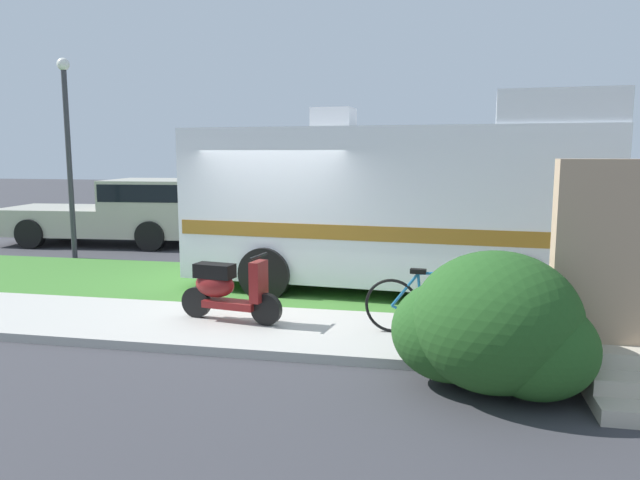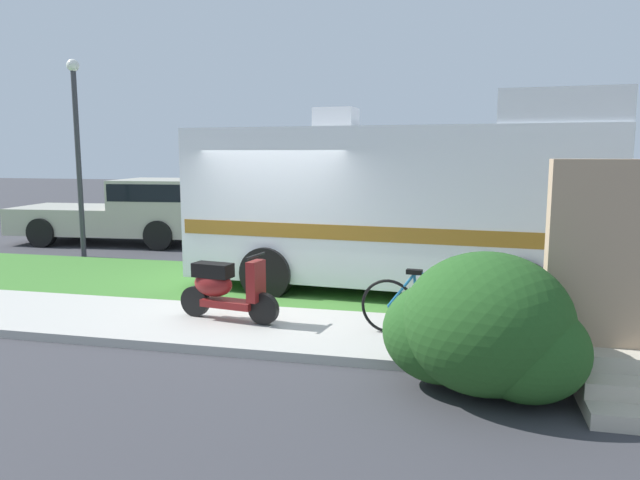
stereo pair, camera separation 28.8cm
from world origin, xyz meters
The scene contains 9 objects.
ground_plane centered at (0.00, 0.00, 0.00)m, with size 80.00×80.00×0.00m, color #38383D.
sidewalk centered at (0.00, -1.20, 0.06)m, with size 24.00×2.00×0.12m.
grass_strip centered at (0.00, 1.50, 0.04)m, with size 24.00×3.40×0.08m.
motorhome_rv centered at (2.01, 1.62, 1.60)m, with size 7.16×2.94×3.37m.
scooter centered at (-0.17, -1.06, 0.58)m, with size 1.54×0.56×0.97m.
bicycle centered at (2.66, -1.22, 0.52)m, with size 1.75×0.52×0.91m.
pickup_truck_near centered at (-5.50, 5.81, 0.94)m, with size 5.54×2.51×1.75m.
bush_by_porch centered at (3.28, -2.68, 0.69)m, with size 2.05×1.53×1.45m.
street_lamp_post centered at (-5.65, 3.60, 2.74)m, with size 0.28×0.28×4.55m.
Camera 1 is at (2.72, -8.79, 2.47)m, focal length 33.53 mm.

